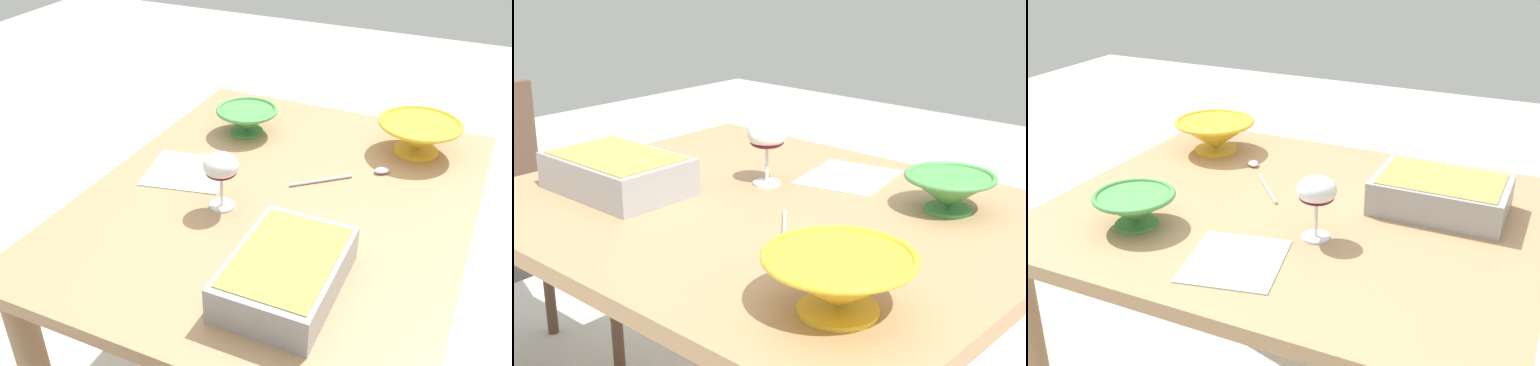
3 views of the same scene
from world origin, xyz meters
TOP-DOWN VIEW (x-y plane):
  - dining_table at (0.00, 0.00)m, footprint 1.18×0.96m
  - wine_glass at (0.10, -0.11)m, footprint 0.09×0.09m
  - casserole_dish at (0.32, 0.15)m, footprint 0.32×0.21m
  - mixing_bowl at (-0.30, -0.24)m, footprint 0.19×0.19m
  - small_bowl at (-0.40, 0.27)m, footprint 0.24×0.24m
  - serving_spoon at (-0.19, 0.16)m, footprint 0.20×0.23m
  - napkin at (-0.01, -0.28)m, footprint 0.24×0.26m

SIDE VIEW (x-z plane):
  - dining_table at x=0.00m, z-range 0.25..1.00m
  - napkin at x=-0.01m, z-range 0.74..0.75m
  - serving_spoon at x=-0.19m, z-range 0.74..0.76m
  - mixing_bowl at x=-0.30m, z-range 0.75..0.83m
  - casserole_dish at x=0.32m, z-range 0.75..0.83m
  - small_bowl at x=-0.40m, z-range 0.75..0.85m
  - wine_glass at x=0.10m, z-range 0.78..0.93m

